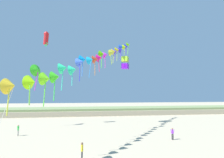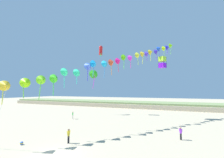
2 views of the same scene
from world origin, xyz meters
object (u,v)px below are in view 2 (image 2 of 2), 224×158
at_px(person_near_left, 73,115).
at_px(large_kite_low_lead, 101,51).
at_px(large_kite_mid_trail, 94,74).
at_px(person_near_right, 69,135).
at_px(person_mid_center, 181,132).
at_px(large_kite_high_solo, 162,62).
at_px(beach_ball, 22,143).

xyz_separation_m(person_near_left, large_kite_low_lead, (2.17, 8.49, 15.71)).
bearing_deg(large_kite_mid_trail, person_near_left, -96.39).
relative_size(person_near_right, person_mid_center, 1.05).
height_order(large_kite_low_lead, large_kite_mid_trail, large_kite_low_lead).
bearing_deg(person_near_left, person_mid_center, -15.99).
height_order(person_near_left, person_near_right, person_near_right).
xyz_separation_m(person_mid_center, large_kite_low_lead, (-18.46, 14.40, 15.74)).
bearing_deg(person_mid_center, large_kite_high_solo, 101.71).
relative_size(person_near_left, beach_ball, 4.34).
xyz_separation_m(person_near_left, large_kite_mid_trail, (0.82, 7.30, 9.43)).
relative_size(person_near_left, person_near_right, 0.98).
bearing_deg(person_mid_center, beach_ball, -151.93).
distance_m(person_near_right, person_mid_center, 13.38).
height_order(large_kite_mid_trail, beach_ball, large_kite_mid_trail).
bearing_deg(beach_ball, person_near_left, 106.67).
bearing_deg(person_near_left, large_kite_high_solo, 25.11).
distance_m(person_near_left, person_mid_center, 21.47).
xyz_separation_m(person_near_left, person_near_right, (8.81, -12.17, 0.02)).
distance_m(person_mid_center, large_kite_low_lead, 28.22).
xyz_separation_m(person_mid_center, large_kite_mid_trail, (-19.82, 13.22, 9.45)).
bearing_deg(large_kite_high_solo, person_mid_center, -78.29).
distance_m(person_near_left, large_kite_low_lead, 17.99).
bearing_deg(large_kite_mid_trail, person_near_right, -67.68).
bearing_deg(person_mid_center, person_near_left, 164.01).
xyz_separation_m(person_near_left, beach_ball, (4.37, -14.59, -0.73)).
distance_m(person_near_right, beach_ball, 5.12).
distance_m(large_kite_low_lead, large_kite_mid_trail, 6.54).
relative_size(person_near_left, person_mid_center, 1.03).
relative_size(person_mid_center, large_kite_high_solo, 0.61).
height_order(person_mid_center, large_kite_high_solo, large_kite_high_solo).
bearing_deg(large_kite_low_lead, person_near_left, -104.35).
bearing_deg(person_near_left, large_kite_low_lead, 75.65).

